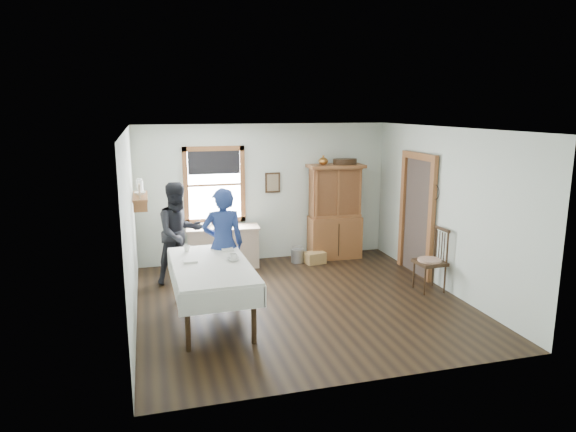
{
  "coord_description": "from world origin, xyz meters",
  "views": [
    {
      "loc": [
        -2.25,
        -7.3,
        3.01
      ],
      "look_at": [
        -0.14,
        0.3,
        1.33
      ],
      "focal_mm": 32.0,
      "sensor_mm": 36.0,
      "label": 1
    }
  ],
  "objects_px": {
    "spindle_chair": "(430,259)",
    "pail": "(297,256)",
    "woman_blue": "(223,248)",
    "figure_dark": "(179,237)",
    "wicker_basket": "(315,258)",
    "work_counter": "(223,247)",
    "china_hutch": "(335,212)",
    "dining_table": "(212,292)"
  },
  "relations": [
    {
      "from": "dining_table",
      "to": "china_hutch",
      "type": "bearing_deg",
      "value": 41.59
    },
    {
      "from": "dining_table",
      "to": "figure_dark",
      "type": "relative_size",
      "value": 1.29
    },
    {
      "from": "wicker_basket",
      "to": "figure_dark",
      "type": "bearing_deg",
      "value": -171.22
    },
    {
      "from": "china_hutch",
      "to": "woman_blue",
      "type": "xyz_separation_m",
      "value": [
        -2.52,
        -1.71,
        -0.12
      ]
    },
    {
      "from": "work_counter",
      "to": "wicker_basket",
      "type": "xyz_separation_m",
      "value": [
        1.77,
        -0.26,
        -0.28
      ]
    },
    {
      "from": "work_counter",
      "to": "china_hutch",
      "type": "distance_m",
      "value": 2.35
    },
    {
      "from": "wicker_basket",
      "to": "woman_blue",
      "type": "xyz_separation_m",
      "value": [
        -2.01,
        -1.43,
        0.72
      ]
    },
    {
      "from": "woman_blue",
      "to": "figure_dark",
      "type": "bearing_deg",
      "value": -57.95
    },
    {
      "from": "dining_table",
      "to": "spindle_chair",
      "type": "bearing_deg",
      "value": 3.78
    },
    {
      "from": "work_counter",
      "to": "woman_blue",
      "type": "bearing_deg",
      "value": -93.41
    },
    {
      "from": "figure_dark",
      "to": "wicker_basket",
      "type": "bearing_deg",
      "value": -11.12
    },
    {
      "from": "spindle_chair",
      "to": "figure_dark",
      "type": "relative_size",
      "value": 0.66
    },
    {
      "from": "china_hutch",
      "to": "figure_dark",
      "type": "height_order",
      "value": "china_hutch"
    },
    {
      "from": "figure_dark",
      "to": "spindle_chair",
      "type": "bearing_deg",
      "value": -41.33
    },
    {
      "from": "china_hutch",
      "to": "dining_table",
      "type": "relative_size",
      "value": 0.9
    },
    {
      "from": "wicker_basket",
      "to": "woman_blue",
      "type": "relative_size",
      "value": 0.23
    },
    {
      "from": "wicker_basket",
      "to": "woman_blue",
      "type": "distance_m",
      "value": 2.56
    },
    {
      "from": "work_counter",
      "to": "pail",
      "type": "relative_size",
      "value": 5.06
    },
    {
      "from": "dining_table",
      "to": "pail",
      "type": "bearing_deg",
      "value": 49.98
    },
    {
      "from": "dining_table",
      "to": "wicker_basket",
      "type": "relative_size",
      "value": 5.54
    },
    {
      "from": "woman_blue",
      "to": "figure_dark",
      "type": "height_order",
      "value": "woman_blue"
    },
    {
      "from": "china_hutch",
      "to": "dining_table",
      "type": "xyz_separation_m",
      "value": [
        -2.81,
        -2.49,
        -0.53
      ]
    },
    {
      "from": "china_hutch",
      "to": "woman_blue",
      "type": "bearing_deg",
      "value": -143.58
    },
    {
      "from": "china_hutch",
      "to": "spindle_chair",
      "type": "height_order",
      "value": "china_hutch"
    },
    {
      "from": "wicker_basket",
      "to": "woman_blue",
      "type": "height_order",
      "value": "woman_blue"
    },
    {
      "from": "dining_table",
      "to": "woman_blue",
      "type": "bearing_deg",
      "value": 69.6
    },
    {
      "from": "china_hutch",
      "to": "dining_table",
      "type": "height_order",
      "value": "china_hutch"
    },
    {
      "from": "spindle_chair",
      "to": "wicker_basket",
      "type": "height_order",
      "value": "spindle_chair"
    },
    {
      "from": "work_counter",
      "to": "spindle_chair",
      "type": "relative_size",
      "value": 1.28
    },
    {
      "from": "woman_blue",
      "to": "figure_dark",
      "type": "relative_size",
      "value": 1.02
    },
    {
      "from": "pail",
      "to": "figure_dark",
      "type": "relative_size",
      "value": 0.17
    },
    {
      "from": "china_hutch",
      "to": "figure_dark",
      "type": "distance_m",
      "value": 3.2
    },
    {
      "from": "china_hutch",
      "to": "figure_dark",
      "type": "xyz_separation_m",
      "value": [
        -3.13,
        -0.69,
        -0.13
      ]
    },
    {
      "from": "woman_blue",
      "to": "spindle_chair",
      "type": "bearing_deg",
      "value": 172.2
    },
    {
      "from": "figure_dark",
      "to": "dining_table",
      "type": "bearing_deg",
      "value": -99.78
    },
    {
      "from": "spindle_chair",
      "to": "wicker_basket",
      "type": "bearing_deg",
      "value": 121.94
    },
    {
      "from": "spindle_chair",
      "to": "wicker_basket",
      "type": "xyz_separation_m",
      "value": [
        -1.35,
        1.96,
        -0.43
      ]
    },
    {
      "from": "dining_table",
      "to": "figure_dark",
      "type": "distance_m",
      "value": 1.87
    },
    {
      "from": "pail",
      "to": "china_hutch",
      "type": "bearing_deg",
      "value": 9.08
    },
    {
      "from": "china_hutch",
      "to": "figure_dark",
      "type": "bearing_deg",
      "value": -165.36
    },
    {
      "from": "work_counter",
      "to": "woman_blue",
      "type": "distance_m",
      "value": 1.76
    },
    {
      "from": "spindle_chair",
      "to": "pail",
      "type": "distance_m",
      "value": 2.72
    }
  ]
}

